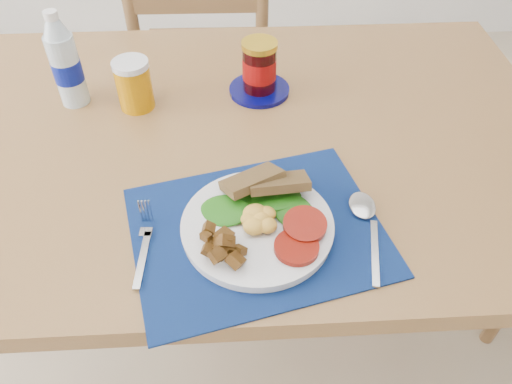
% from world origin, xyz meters
% --- Properties ---
extents(ground, '(4.00, 4.00, 0.00)m').
position_xyz_m(ground, '(0.00, 0.00, 0.00)').
color(ground, tan).
rests_on(ground, ground).
extents(table, '(1.40, 0.90, 0.75)m').
position_xyz_m(table, '(0.00, 0.20, 0.67)').
color(table, brown).
rests_on(table, ground).
extents(chair_far, '(0.45, 0.43, 1.20)m').
position_xyz_m(chair_far, '(-0.08, 0.92, 0.60)').
color(chair_far, '#52381D').
rests_on(chair_far, ground).
extents(placemat, '(0.47, 0.41, 0.00)m').
position_xyz_m(placemat, '(0.05, -0.07, 0.75)').
color(placemat, black).
rests_on(placemat, table).
extents(breakfast_plate, '(0.25, 0.25, 0.06)m').
position_xyz_m(breakfast_plate, '(0.05, -0.08, 0.77)').
color(breakfast_plate, silver).
rests_on(breakfast_plate, placemat).
extents(fork, '(0.02, 0.16, 0.00)m').
position_xyz_m(fork, '(-0.14, -0.09, 0.76)').
color(fork, '#B2B5BA').
rests_on(fork, placemat).
extents(spoon, '(0.05, 0.20, 0.01)m').
position_xyz_m(spoon, '(0.24, -0.06, 0.76)').
color(spoon, '#B2B5BA').
rests_on(spoon, placemat).
extents(water_bottle, '(0.06, 0.06, 0.21)m').
position_xyz_m(water_bottle, '(-0.33, 0.33, 0.84)').
color(water_bottle, '#ADBFCC').
rests_on(water_bottle, table).
extents(juice_glass, '(0.07, 0.07, 0.10)m').
position_xyz_m(juice_glass, '(-0.19, 0.30, 0.80)').
color(juice_glass, '#B87404').
rests_on(juice_glass, table).
extents(jam_on_saucer, '(0.14, 0.14, 0.12)m').
position_xyz_m(jam_on_saucer, '(0.08, 0.34, 0.80)').
color(jam_on_saucer, '#04064E').
rests_on(jam_on_saucer, table).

